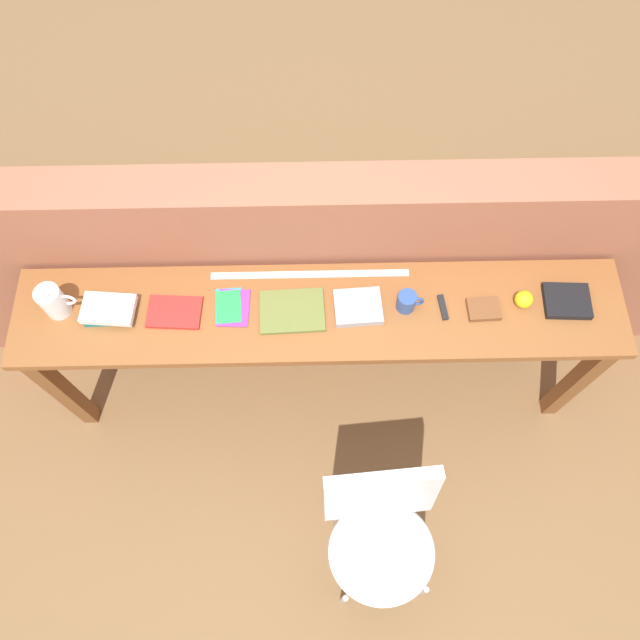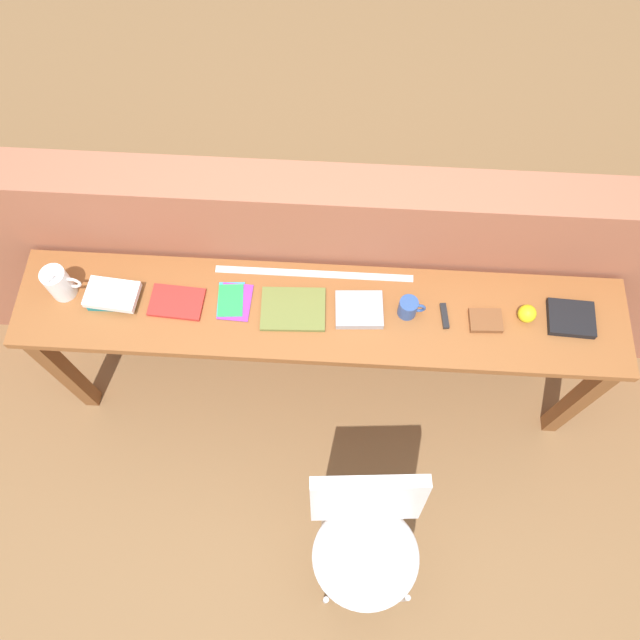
# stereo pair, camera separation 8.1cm
# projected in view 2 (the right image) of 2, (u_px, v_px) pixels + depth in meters

# --- Properties ---
(ground_plane) EXTENTS (40.00, 40.00, 0.00)m
(ground_plane) POSITION_uv_depth(u_px,v_px,m) (317.00, 438.00, 3.20)
(ground_plane) COLOR brown
(brick_wall_back) EXTENTS (6.00, 0.20, 1.27)m
(brick_wall_back) POSITION_uv_depth(u_px,v_px,m) (325.00, 268.00, 2.89)
(brick_wall_back) COLOR #9E5B42
(brick_wall_back) RESTS_ON ground
(sideboard) EXTENTS (2.50, 0.44, 0.88)m
(sideboard) POSITION_uv_depth(u_px,v_px,m) (321.00, 325.00, 2.66)
(sideboard) COLOR brown
(sideboard) RESTS_ON ground
(chair_white_moulded) EXTENTS (0.47, 0.49, 0.89)m
(chair_white_moulded) POSITION_uv_depth(u_px,v_px,m) (366.00, 537.00, 2.50)
(chair_white_moulded) COLOR silver
(chair_white_moulded) RESTS_ON ground
(pitcher_white) EXTENTS (0.14, 0.10, 0.18)m
(pitcher_white) POSITION_uv_depth(u_px,v_px,m) (59.00, 283.00, 2.50)
(pitcher_white) COLOR white
(pitcher_white) RESTS_ON sideboard
(book_stack_leftmost) EXTENTS (0.22, 0.15, 0.05)m
(book_stack_leftmost) POSITION_uv_depth(u_px,v_px,m) (112.00, 295.00, 2.53)
(book_stack_leftmost) COLOR #19757A
(book_stack_leftmost) RESTS_ON sideboard
(magazine_cycling) EXTENTS (0.22, 0.16, 0.02)m
(magazine_cycling) POSITION_uv_depth(u_px,v_px,m) (177.00, 302.00, 2.54)
(magazine_cycling) COLOR red
(magazine_cycling) RESTS_ON sideboard
(pamphlet_pile_colourful) EXTENTS (0.14, 0.18, 0.01)m
(pamphlet_pile_colourful) POSITION_uv_depth(u_px,v_px,m) (233.00, 301.00, 2.54)
(pamphlet_pile_colourful) COLOR #3399D8
(pamphlet_pile_colourful) RESTS_ON sideboard
(book_open_centre) EXTENTS (0.27, 0.20, 0.02)m
(book_open_centre) POSITION_uv_depth(u_px,v_px,m) (293.00, 309.00, 2.52)
(book_open_centre) COLOR olive
(book_open_centre) RESTS_ON sideboard
(book_grey_hardcover) EXTENTS (0.20, 0.17, 0.03)m
(book_grey_hardcover) POSITION_uv_depth(u_px,v_px,m) (359.00, 310.00, 2.51)
(book_grey_hardcover) COLOR #9E9EA3
(book_grey_hardcover) RESTS_ON sideboard
(mug) EXTENTS (0.11, 0.08, 0.09)m
(mug) POSITION_uv_depth(u_px,v_px,m) (409.00, 308.00, 2.49)
(mug) COLOR #2D4C8C
(mug) RESTS_ON sideboard
(multitool_folded) EXTENTS (0.04, 0.11, 0.02)m
(multitool_folded) POSITION_uv_depth(u_px,v_px,m) (444.00, 316.00, 2.51)
(multitool_folded) COLOR black
(multitool_folded) RESTS_ON sideboard
(leather_journal_brown) EXTENTS (0.13, 0.11, 0.02)m
(leather_journal_brown) POSITION_uv_depth(u_px,v_px,m) (486.00, 321.00, 2.50)
(leather_journal_brown) COLOR brown
(leather_journal_brown) RESTS_ON sideboard
(sports_ball_small) EXTENTS (0.07, 0.07, 0.07)m
(sports_ball_small) POSITION_uv_depth(u_px,v_px,m) (527.00, 314.00, 2.48)
(sports_ball_small) COLOR yellow
(sports_ball_small) RESTS_ON sideboard
(book_repair_rightmost) EXTENTS (0.19, 0.16, 0.03)m
(book_repair_rightmost) POSITION_uv_depth(u_px,v_px,m) (571.00, 318.00, 2.50)
(book_repair_rightmost) COLOR black
(book_repair_rightmost) RESTS_ON sideboard
(ruler_metal_back_edge) EXTENTS (0.83, 0.03, 0.00)m
(ruler_metal_back_edge) POSITION_uv_depth(u_px,v_px,m) (314.00, 274.00, 2.60)
(ruler_metal_back_edge) COLOR silver
(ruler_metal_back_edge) RESTS_ON sideboard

